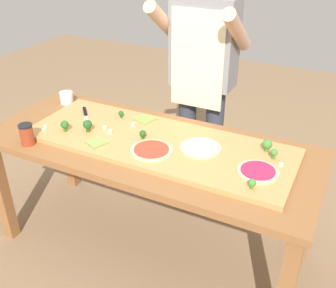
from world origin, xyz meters
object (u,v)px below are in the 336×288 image
chefs_knife (86,115)px  cheese_crumble_f (46,126)px  broccoli_floret_center_left (88,125)px  cheese_crumble_e (44,129)px  broccoli_floret_front_left (252,183)px  pizza_whole_tomato_red (151,150)px  cheese_crumble_a (110,131)px  broccoli_floret_center_right (274,153)px  broccoli_floret_back_right (121,114)px  cheese_crumble_b (105,128)px  pizza_whole_white_garlic (200,148)px  broccoli_floret_front_right (143,134)px  broccoli_floret_back_mid (65,125)px  broccoli_floret_front_mid (267,145)px  cook_center (203,71)px  pizza_slice_far_left (97,143)px  pizza_whole_beet_magenta (258,171)px  cheese_crumble_d (281,165)px  flour_cup (67,98)px  cheese_crumble_c (133,124)px  prep_table (149,158)px  sauce_jar (27,134)px

chefs_knife → cheese_crumble_f: (-0.11, -0.23, 0.00)m
broccoli_floret_center_left → cheese_crumble_e: bearing=-155.5°
broccoli_floret_front_left → cheese_crumble_e: bearing=179.4°
pizza_whole_tomato_red → cheese_crumble_f: (-0.68, -0.04, -0.00)m
cheese_crumble_a → cheese_crumble_f: (-0.37, -0.11, -0.00)m
broccoli_floret_center_right → pizza_whole_tomato_red: bearing=-160.3°
broccoli_floret_back_right → cheese_crumble_b: (-0.00, -0.17, -0.02)m
pizza_whole_white_garlic → broccoli_floret_front_right: 0.33m
broccoli_floret_center_right → broccoli_floret_back_mid: 1.15m
broccoli_floret_front_left → broccoli_floret_front_mid: (-0.02, 0.36, 0.01)m
broccoli_floret_center_left → broccoli_floret_back_mid: 0.13m
broccoli_floret_back_mid → cook_center: cook_center is taller
pizza_slice_far_left → broccoli_floret_front_mid: size_ratio=1.38×
broccoli_floret_center_right → cook_center: (-0.60, 0.50, 0.18)m
pizza_whole_tomato_red → pizza_slice_far_left: size_ratio=2.39×
pizza_whole_tomato_red → pizza_whole_beet_magenta: bearing=5.5°
broccoli_floret_back_right → cheese_crumble_d: (0.99, -0.11, -0.02)m
chefs_knife → cheese_crumble_a: 0.29m
broccoli_floret_back_mid → cheese_crumble_f: 0.14m
cheese_crumble_e → flour_cup: (-0.18, 0.42, -0.00)m
broccoli_floret_front_left → cheese_crumble_c: bearing=159.7°
broccoli_floret_front_mid → cheese_crumble_a: bearing=-166.9°
cook_center → pizza_slice_far_left: bearing=-110.3°
broccoli_floret_front_left → pizza_whole_beet_magenta: bearing=93.7°
chefs_knife → broccoli_floret_front_right: size_ratio=4.34×
broccoli_floret_front_left → cheese_crumble_c: 0.85m
broccoli_floret_front_left → cheese_crumble_d: size_ratio=2.95×
prep_table → broccoli_floret_front_left: bearing=-16.8°
broccoli_floret_front_mid → cheese_crumble_f: 1.25m
prep_table → pizza_slice_far_left: size_ratio=20.13×
cheese_crumble_b → cheese_crumble_c: 0.16m
cheese_crumble_a → broccoli_floret_front_mid: bearing=13.1°
broccoli_floret_back_right → flour_cup: bearing=171.1°
broccoli_floret_front_left → cheese_crumble_f: (-1.24, 0.05, -0.02)m
pizza_whole_tomato_red → broccoli_floret_front_left: size_ratio=4.51×
prep_table → broccoli_floret_front_left: 0.68m
broccoli_floret_front_left → sauce_jar: 1.23m
broccoli_floret_back_mid → cheese_crumble_d: size_ratio=3.92×
pizza_slice_far_left → cheese_crumble_c: (0.07, 0.27, 0.00)m
pizza_whole_tomato_red → cheese_crumble_b: size_ratio=12.77×
broccoli_floret_back_right → cheese_crumble_d: size_ratio=2.64×
cheese_crumble_a → cook_center: bearing=65.5°
pizza_whole_beet_magenta → broccoli_floret_center_right: 0.16m
broccoli_floret_back_mid → broccoli_floret_front_mid: bearing=15.2°
broccoli_floret_front_right → cheese_crumble_b: size_ratio=2.83×
pizza_whole_white_garlic → cheese_crumble_d: bearing=2.8°
broccoli_floret_front_mid → sauce_jar: bearing=-158.8°
sauce_jar → cheese_crumble_f: bearing=94.2°
cheese_crumble_d → cheese_crumble_f: (-1.31, -0.20, -0.00)m
pizza_whole_white_garlic → cheese_crumble_a: 0.53m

